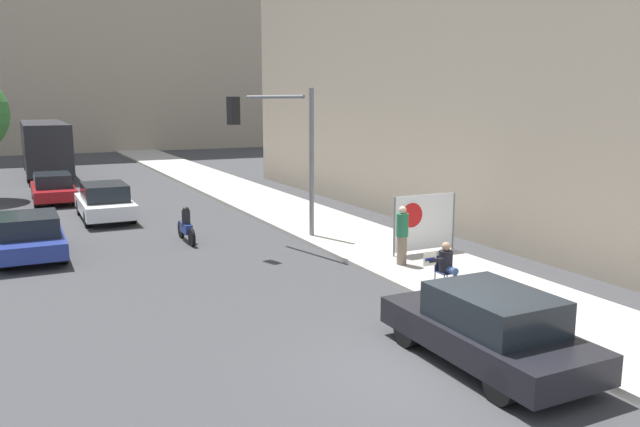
# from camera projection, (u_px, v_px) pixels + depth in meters

# --- Properties ---
(ground_plane) EXTENTS (160.00, 160.00, 0.00)m
(ground_plane) POSITION_uv_depth(u_px,v_px,m) (432.00, 369.00, 11.16)
(ground_plane) COLOR #38383A
(sidewalk_curb) EXTENTS (3.65, 90.00, 0.15)m
(sidewalk_curb) POSITION_uv_depth(u_px,v_px,m) (294.00, 213.00, 26.08)
(sidewalk_curb) COLOR #A8A399
(sidewalk_curb) RESTS_ON ground_plane
(seated_protester) EXTENTS (0.91, 0.77, 1.22)m
(seated_protester) POSITION_uv_depth(u_px,v_px,m) (447.00, 265.00, 15.08)
(seated_protester) COLOR #474C56
(seated_protester) RESTS_ON sidewalk_curb
(jogger_on_sidewalk) EXTENTS (0.34, 0.34, 1.68)m
(jogger_on_sidewalk) POSITION_uv_depth(u_px,v_px,m) (402.00, 235.00, 17.56)
(jogger_on_sidewalk) COLOR #756651
(jogger_on_sidewalk) RESTS_ON sidewalk_curb
(protest_banner) EXTENTS (2.23, 0.06, 1.79)m
(protest_banner) POSITION_uv_depth(u_px,v_px,m) (424.00, 222.00, 18.91)
(protest_banner) COLOR slate
(protest_banner) RESTS_ON sidewalk_curb
(traffic_light_pole) EXTENTS (3.22, 2.99, 5.00)m
(traffic_light_pole) POSITION_uv_depth(u_px,v_px,m) (282.00, 137.00, 20.18)
(traffic_light_pole) COLOR slate
(traffic_light_pole) RESTS_ON sidewalk_curb
(parked_car_curbside) EXTENTS (1.85, 4.23, 1.42)m
(parked_car_curbside) POSITION_uv_depth(u_px,v_px,m) (488.00, 328.00, 11.20)
(parked_car_curbside) COLOR black
(parked_car_curbside) RESTS_ON ground_plane
(car_on_road_nearest) EXTENTS (1.89, 4.22, 1.35)m
(car_on_road_nearest) POSITION_uv_depth(u_px,v_px,m) (30.00, 236.00, 18.95)
(car_on_road_nearest) COLOR navy
(car_on_road_nearest) RESTS_ON ground_plane
(car_on_road_midblock) EXTENTS (1.88, 4.66, 1.47)m
(car_on_road_midblock) POSITION_uv_depth(u_px,v_px,m) (105.00, 201.00, 25.07)
(car_on_road_midblock) COLOR white
(car_on_road_midblock) RESTS_ON ground_plane
(car_on_road_distant) EXTENTS (1.82, 4.77, 1.36)m
(car_on_road_distant) POSITION_uv_depth(u_px,v_px,m) (53.00, 187.00, 29.42)
(car_on_road_distant) COLOR maroon
(car_on_road_distant) RESTS_ON ground_plane
(city_bus_on_road) EXTENTS (2.51, 12.21, 3.38)m
(city_bus_on_road) POSITION_uv_depth(u_px,v_px,m) (44.00, 145.00, 39.97)
(city_bus_on_road) COLOR #232328
(city_bus_on_road) RESTS_ON ground_plane
(motorcycle_on_road) EXTENTS (0.28, 2.04, 1.22)m
(motorcycle_on_road) POSITION_uv_depth(u_px,v_px,m) (186.00, 227.00, 21.06)
(motorcycle_on_road) COLOR navy
(motorcycle_on_road) RESTS_ON ground_plane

